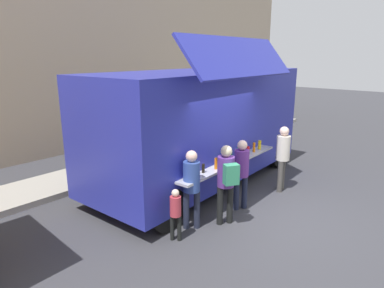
{
  "coord_description": "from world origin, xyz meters",
  "views": [
    {
      "loc": [
        -6.03,
        -3.23,
        3.38
      ],
      "look_at": [
        -0.11,
        1.99,
        1.3
      ],
      "focal_mm": 31.66,
      "sensor_mm": 36.0,
      "label": 1
    }
  ],
  "objects_px": {
    "trash_bin": "(220,131)",
    "customer_front_ordering": "(241,169)",
    "customer_rear_waiting": "(192,183)",
    "child_near_queue": "(176,210)",
    "customer_mid_with_backpack": "(226,177)",
    "food_truck_main": "(201,123)",
    "customer_extra_browsing": "(283,153)"
  },
  "relations": [
    {
      "from": "customer_front_ordering",
      "to": "customer_extra_browsing",
      "type": "xyz_separation_m",
      "value": [
        1.59,
        -0.18,
        0.05
      ]
    },
    {
      "from": "customer_front_ordering",
      "to": "customer_rear_waiting",
      "type": "distance_m",
      "value": 1.41
    },
    {
      "from": "trash_bin",
      "to": "child_near_queue",
      "type": "xyz_separation_m",
      "value": [
        -6.61,
        -3.91,
        0.18
      ]
    },
    {
      "from": "customer_rear_waiting",
      "to": "customer_mid_with_backpack",
      "type": "bearing_deg",
      "value": -80.37
    },
    {
      "from": "food_truck_main",
      "to": "trash_bin",
      "type": "bearing_deg",
      "value": 27.52
    },
    {
      "from": "customer_front_ordering",
      "to": "food_truck_main",
      "type": "bearing_deg",
      "value": 3.9
    },
    {
      "from": "customer_rear_waiting",
      "to": "child_near_queue",
      "type": "height_order",
      "value": "customer_rear_waiting"
    },
    {
      "from": "customer_extra_browsing",
      "to": "trash_bin",
      "type": "bearing_deg",
      "value": -49.04
    },
    {
      "from": "customer_front_ordering",
      "to": "customer_rear_waiting",
      "type": "bearing_deg",
      "value": 106.16
    },
    {
      "from": "customer_rear_waiting",
      "to": "customer_extra_browsing",
      "type": "distance_m",
      "value": 3.01
    },
    {
      "from": "customer_rear_waiting",
      "to": "customer_extra_browsing",
      "type": "height_order",
      "value": "customer_extra_browsing"
    },
    {
      "from": "trash_bin",
      "to": "customer_mid_with_backpack",
      "type": "distance_m",
      "value": 6.96
    },
    {
      "from": "trash_bin",
      "to": "customer_front_ordering",
      "type": "xyz_separation_m",
      "value": [
        -4.68,
        -4.06,
        0.53
      ]
    },
    {
      "from": "customer_mid_with_backpack",
      "to": "customer_front_ordering",
      "type": "bearing_deg",
      "value": -46.56
    },
    {
      "from": "food_truck_main",
      "to": "child_near_queue",
      "type": "height_order",
      "value": "food_truck_main"
    },
    {
      "from": "customer_extra_browsing",
      "to": "child_near_queue",
      "type": "height_order",
      "value": "customer_extra_browsing"
    },
    {
      "from": "customer_front_ordering",
      "to": "child_near_queue",
      "type": "distance_m",
      "value": 1.97
    },
    {
      "from": "food_truck_main",
      "to": "child_near_queue",
      "type": "xyz_separation_m",
      "value": [
        -2.64,
        -1.59,
        -1.02
      ]
    },
    {
      "from": "customer_mid_with_backpack",
      "to": "customer_rear_waiting",
      "type": "distance_m",
      "value": 0.72
    },
    {
      "from": "customer_rear_waiting",
      "to": "child_near_queue",
      "type": "bearing_deg",
      "value": 144.78
    },
    {
      "from": "customer_front_ordering",
      "to": "child_near_queue",
      "type": "height_order",
      "value": "customer_front_ordering"
    },
    {
      "from": "customer_front_ordering",
      "to": "trash_bin",
      "type": "bearing_deg",
      "value": -23.05
    },
    {
      "from": "customer_front_ordering",
      "to": "customer_mid_with_backpack",
      "type": "relative_size",
      "value": 0.96
    },
    {
      "from": "customer_rear_waiting",
      "to": "customer_extra_browsing",
      "type": "xyz_separation_m",
      "value": [
        2.98,
        -0.42,
        0.03
      ]
    },
    {
      "from": "customer_mid_with_backpack",
      "to": "trash_bin",
      "type": "bearing_deg",
      "value": -21.28
    },
    {
      "from": "trash_bin",
      "to": "customer_rear_waiting",
      "type": "distance_m",
      "value": 7.19
    },
    {
      "from": "food_truck_main",
      "to": "customer_mid_with_backpack",
      "type": "xyz_separation_m",
      "value": [
        -1.52,
        -1.92,
        -0.61
      ]
    },
    {
      "from": "customer_mid_with_backpack",
      "to": "child_near_queue",
      "type": "distance_m",
      "value": 1.24
    },
    {
      "from": "customer_extra_browsing",
      "to": "customer_front_ordering",
      "type": "bearing_deg",
      "value": 70.37
    },
    {
      "from": "customer_mid_with_backpack",
      "to": "child_near_queue",
      "type": "xyz_separation_m",
      "value": [
        -1.13,
        0.33,
        -0.41
      ]
    },
    {
      "from": "trash_bin",
      "to": "customer_front_ordering",
      "type": "bearing_deg",
      "value": -139.0
    },
    {
      "from": "food_truck_main",
      "to": "customer_rear_waiting",
      "type": "xyz_separation_m",
      "value": [
        -2.1,
        -1.5,
        -0.67
      ]
    }
  ]
}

